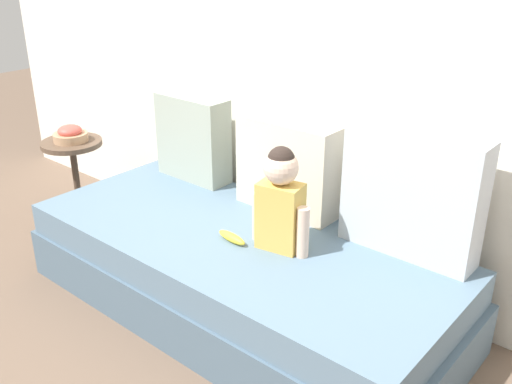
{
  "coord_description": "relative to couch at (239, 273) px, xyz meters",
  "views": [
    {
      "loc": [
        1.6,
        -1.76,
        1.69
      ],
      "look_at": [
        0.11,
        0.0,
        0.66
      ],
      "focal_mm": 40.62,
      "sensor_mm": 36.0,
      "label": 1
    }
  ],
  "objects": [
    {
      "name": "back_wall",
      "position": [
        0.0,
        0.59,
        1.02
      ],
      "size": [
        5.34,
        0.1,
        2.44
      ],
      "primitive_type": "cube",
      "color": "silver",
      "rests_on": "ground"
    },
    {
      "name": "side_table",
      "position": [
        -1.42,
        0.06,
        0.21
      ],
      "size": [
        0.37,
        0.37,
        0.54
      ],
      "color": "brown",
      "rests_on": "ground"
    },
    {
      "name": "banana",
      "position": [
        0.02,
        -0.06,
        0.23
      ],
      "size": [
        0.17,
        0.06,
        0.04
      ],
      "primitive_type": "ellipsoid",
      "rotation": [
        0.0,
        0.0,
        -0.11
      ],
      "color": "yellow",
      "rests_on": "couch"
    },
    {
      "name": "fruit_bowl",
      "position": [
        -1.42,
        0.06,
        0.38
      ],
      "size": [
        0.21,
        0.21,
        0.1
      ],
      "color": "tan",
      "rests_on": "side_table"
    },
    {
      "name": "throw_pillow_right",
      "position": [
        0.66,
        0.36,
        0.49
      ],
      "size": [
        0.6,
        0.16,
        0.56
      ],
      "primitive_type": "cube",
      "color": "#B2BCC6",
      "rests_on": "couch"
    },
    {
      "name": "couch",
      "position": [
        0.0,
        0.0,
        0.0
      ],
      "size": [
        2.14,
        0.93,
        0.41
      ],
      "color": "#495F70",
      "rests_on": "ground"
    },
    {
      "name": "toddler",
      "position": [
        0.22,
        0.04,
        0.45
      ],
      "size": [
        0.3,
        0.16,
        0.48
      ],
      "color": "gold",
      "rests_on": "couch"
    },
    {
      "name": "ground_plane",
      "position": [
        0.0,
        0.0,
        -0.2
      ],
      "size": [
        12.0,
        12.0,
        0.0
      ],
      "primitive_type": "plane",
      "color": "brown"
    },
    {
      "name": "throw_pillow_center",
      "position": [
        0.0,
        0.36,
        0.44
      ],
      "size": [
        0.53,
        0.16,
        0.47
      ],
      "primitive_type": "cube",
      "color": "beige",
      "rests_on": "couch"
    },
    {
      "name": "throw_pillow_left",
      "position": [
        -0.66,
        0.36,
        0.45
      ],
      "size": [
        0.44,
        0.16,
        0.48
      ],
      "primitive_type": "cube",
      "color": "#99A393",
      "rests_on": "couch"
    }
  ]
}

